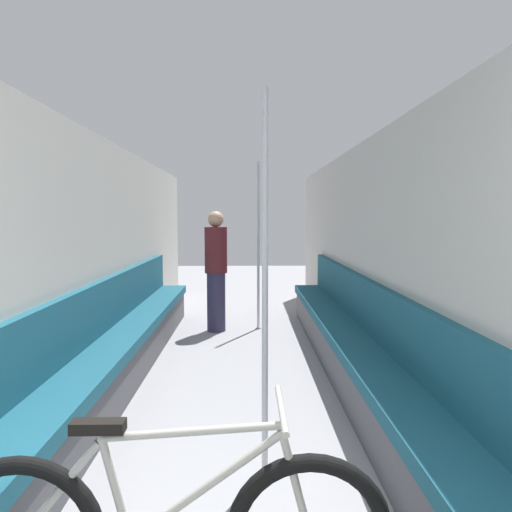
% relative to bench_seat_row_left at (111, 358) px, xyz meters
% --- Properties ---
extents(wall_left, '(0.10, 10.90, 2.29)m').
position_rel_bench_seat_row_left_xyz_m(wall_left, '(-0.23, 0.10, 0.82)').
color(wall_left, beige).
rests_on(wall_left, ground).
extents(wall_right, '(0.10, 10.90, 2.29)m').
position_rel_bench_seat_row_left_xyz_m(wall_right, '(2.39, 0.10, 0.82)').
color(wall_right, beige).
rests_on(wall_right, ground).
extents(bench_seat_row_left, '(0.42, 6.75, 0.95)m').
position_rel_bench_seat_row_left_xyz_m(bench_seat_row_left, '(0.00, 0.00, 0.00)').
color(bench_seat_row_left, '#4C4C51').
rests_on(bench_seat_row_left, ground).
extents(bench_seat_row_right, '(0.42, 6.75, 0.95)m').
position_rel_bench_seat_row_left_xyz_m(bench_seat_row_right, '(2.15, 0.00, 0.00)').
color(bench_seat_row_right, '#4C4C51').
rests_on(bench_seat_row_right, ground).
extents(grab_pole_near, '(0.08, 0.08, 2.27)m').
position_rel_bench_seat_row_left_xyz_m(grab_pole_near, '(1.28, -1.37, 0.78)').
color(grab_pole_near, gray).
rests_on(grab_pole_near, ground).
extents(grab_pole_far, '(0.08, 0.08, 2.27)m').
position_rel_bench_seat_row_left_xyz_m(grab_pole_far, '(1.33, 2.50, 0.78)').
color(grab_pole_far, gray).
rests_on(grab_pole_far, ground).
extents(passenger_standing, '(0.30, 0.30, 1.61)m').
position_rel_bench_seat_row_left_xyz_m(passenger_standing, '(0.76, 2.38, 0.51)').
color(passenger_standing, '#332D4C').
rests_on(passenger_standing, ground).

